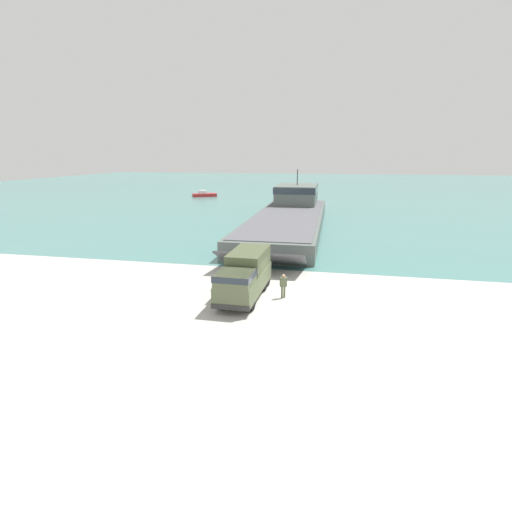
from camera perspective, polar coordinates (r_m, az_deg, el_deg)
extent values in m
plane|color=#B7B5AD|center=(28.14, 3.92, -5.49)|extent=(240.00, 240.00, 0.00)
cube|color=#477F7A|center=(122.76, 10.24, 9.59)|extent=(240.00, 180.00, 0.01)
cube|color=#56605B|center=(52.68, 4.58, 4.87)|extent=(9.28, 36.01, 1.89)
cube|color=#56565B|center=(52.53, 4.60, 5.93)|extent=(8.56, 34.56, 0.08)
cube|color=#56605B|center=(64.63, 5.88, 8.75)|extent=(6.27, 10.14, 2.99)
cube|color=#28333D|center=(64.55, 5.90, 9.55)|extent=(6.44, 10.24, 0.90)
cylinder|color=#3F3F42|center=(64.43, 5.94, 11.14)|extent=(0.16, 0.16, 2.40)
cube|color=#56565B|center=(33.51, 0.79, -0.37)|extent=(7.48, 3.81, 1.85)
cube|color=#566042|center=(27.26, -1.64, -3.78)|extent=(2.49, 7.14, 1.22)
cube|color=#566042|center=(24.80, -3.00, -3.20)|extent=(2.27, 2.45, 0.79)
cube|color=#28333D|center=(24.74, -3.01, -2.77)|extent=(2.34, 2.48, 0.39)
cube|color=#495236|center=(28.02, -1.05, -0.52)|extent=(2.35, 4.53, 1.36)
cube|color=#2D2D2D|center=(24.27, -3.68, -7.29)|extent=(2.42, 0.28, 0.32)
cylinder|color=black|center=(25.14, -0.68, -6.26)|extent=(0.36, 1.36, 1.36)
cylinder|color=black|center=(25.65, -5.02, -5.90)|extent=(0.36, 1.36, 1.36)
cylinder|color=black|center=(28.70, 1.11, -3.63)|extent=(0.36, 1.36, 1.36)
cylinder|color=black|center=(29.14, -2.73, -3.36)|extent=(0.36, 1.36, 1.36)
cylinder|color=black|center=(29.73, 1.53, -2.99)|extent=(0.36, 1.36, 1.36)
cylinder|color=black|center=(30.16, -2.17, -2.75)|extent=(0.36, 1.36, 1.36)
cylinder|color=#566042|center=(27.39, 4.09, -5.16)|extent=(0.14, 0.14, 0.81)
cylinder|color=#566042|center=(27.34, 3.73, -5.19)|extent=(0.14, 0.14, 0.81)
cube|color=#566042|center=(27.13, 3.93, -3.72)|extent=(0.50, 0.40, 0.64)
sphere|color=tan|center=(27.00, 3.95, -2.85)|extent=(0.22, 0.22, 0.22)
cube|color=#B22323|center=(95.48, -7.37, 8.64)|extent=(5.93, 4.70, 0.70)
cube|color=silver|center=(95.34, -7.63, 9.06)|extent=(2.23, 2.22, 0.76)
cube|color=white|center=(90.32, 4.76, 8.50)|extent=(4.01, 6.62, 1.04)
cube|color=silver|center=(89.80, 4.64, 9.17)|extent=(1.95, 2.25, 1.15)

